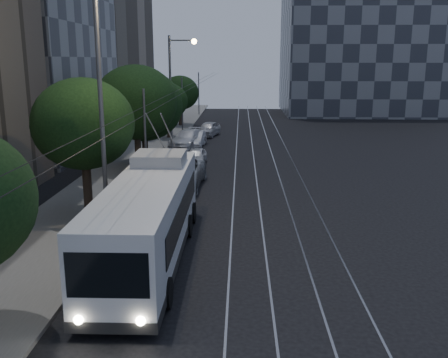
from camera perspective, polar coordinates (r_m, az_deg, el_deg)
ground at (r=22.06m, az=0.09°, el=-7.03°), size 120.00×120.00×0.00m
sidewalk at (r=42.16m, az=-9.26°, el=2.86°), size 5.00×90.00×0.15m
tram_rails at (r=41.42m, az=4.46°, el=2.71°), size 4.52×90.00×0.02m
overhead_wires at (r=41.26m, az=-5.97°, el=7.50°), size 2.23×90.00×6.00m
building_distant_right at (r=77.72m, az=15.47°, el=16.19°), size 22.00×18.00×24.00m
trolleybus at (r=19.84m, az=-8.53°, el=-4.28°), size 2.79×12.64×5.63m
pickup_silver at (r=30.72m, az=-5.30°, el=0.53°), size 3.22×6.40×1.74m
car_white_a at (r=37.76m, az=-3.20°, el=2.61°), size 1.54×3.61×1.22m
car_white_b at (r=45.25m, az=-4.13°, el=4.63°), size 3.63×5.76×1.56m
car_white_c at (r=45.89m, az=-3.28°, el=4.63°), size 1.59×4.13×1.34m
car_white_d at (r=51.78m, az=-1.80°, el=5.74°), size 2.68×4.61×1.47m
tree_1 at (r=25.33m, az=-15.78°, el=6.05°), size 4.97×4.97×6.93m
tree_2 at (r=34.92m, az=-10.01°, el=8.62°), size 5.63×5.63×7.43m
tree_3 at (r=37.49m, az=-9.17°, el=8.27°), size 5.78×5.78×7.04m
tree_4 at (r=49.94m, az=-6.38°, el=8.82°), size 3.85×3.85×5.48m
tree_5 at (r=59.45m, az=-5.05°, el=9.78°), size 4.43×4.43×5.93m
streetlamp_near at (r=22.13m, az=-12.94°, el=10.75°), size 2.72×0.44×11.43m
streetlamp_far at (r=42.08m, az=-5.60°, el=10.84°), size 2.34×0.44×9.63m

